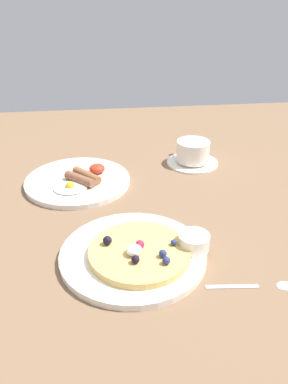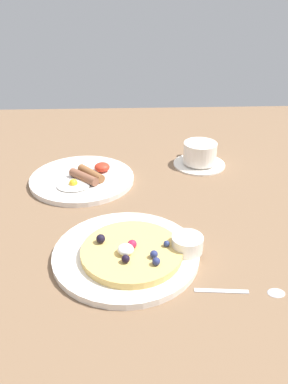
% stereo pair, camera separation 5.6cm
% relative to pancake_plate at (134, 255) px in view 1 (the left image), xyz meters
% --- Properties ---
extents(ground_plane, '(1.90, 1.42, 0.03)m').
position_rel_pancake_plate_xyz_m(ground_plane, '(-0.00, 0.18, -0.02)').
color(ground_plane, brown).
extents(pancake_plate, '(0.26, 0.26, 0.01)m').
position_rel_pancake_plate_xyz_m(pancake_plate, '(0.00, 0.00, 0.00)').
color(pancake_plate, white).
rests_on(pancake_plate, ground_plane).
extents(pancake_with_berries, '(0.18, 0.18, 0.03)m').
position_rel_pancake_plate_xyz_m(pancake_with_berries, '(0.01, -0.01, 0.01)').
color(pancake_with_berries, '#DBB460').
rests_on(pancake_with_berries, pancake_plate).
extents(syrup_ramekin, '(0.06, 0.06, 0.03)m').
position_rel_pancake_plate_xyz_m(syrup_ramekin, '(0.11, -0.00, 0.02)').
color(syrup_ramekin, white).
rests_on(syrup_ramekin, pancake_plate).
extents(breakfast_plate, '(0.25, 0.25, 0.01)m').
position_rel_pancake_plate_xyz_m(breakfast_plate, '(-0.11, 0.30, -0.00)').
color(breakfast_plate, white).
rests_on(breakfast_plate, ground_plane).
extents(fried_breakfast, '(0.12, 0.13, 0.02)m').
position_rel_pancake_plate_xyz_m(fried_breakfast, '(-0.09, 0.29, 0.01)').
color(fried_breakfast, brown).
rests_on(fried_breakfast, breakfast_plate).
extents(coffee_saucer, '(0.14, 0.14, 0.01)m').
position_rel_pancake_plate_xyz_m(coffee_saucer, '(0.19, 0.38, -0.00)').
color(coffee_saucer, white).
rests_on(coffee_saucer, ground_plane).
extents(coffee_cup, '(0.09, 0.11, 0.05)m').
position_rel_pancake_plate_xyz_m(coffee_cup, '(0.19, 0.38, 0.03)').
color(coffee_cup, white).
rests_on(coffee_cup, coffee_saucer).
extents(teaspoon, '(0.14, 0.03, 0.01)m').
position_rel_pancake_plate_xyz_m(teaspoon, '(0.21, -0.10, -0.00)').
color(teaspoon, silver).
rests_on(teaspoon, ground_plane).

